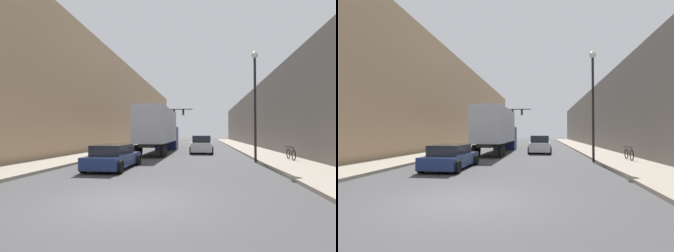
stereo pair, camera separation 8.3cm
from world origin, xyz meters
The scene contains 11 objects.
ground_plane centered at (0.00, 0.00, 0.00)m, with size 200.00×200.00×0.00m, color #424244.
sidewalk_right centered at (7.35, 30.00, 0.07)m, with size 3.33×80.00×0.15m.
sidewalk_left centered at (-7.35, 30.00, 0.07)m, with size 3.33×80.00×0.15m.
building_right centered at (12.01, 30.00, 4.09)m, with size 6.00×80.00×8.19m.
building_left centered at (-12.01, 30.00, 6.01)m, with size 6.00×80.00×12.02m.
semi_truck centered at (-2.19, 18.00, 2.34)m, with size 2.43×12.39×4.18m.
sedan_car centered at (-2.75, 6.59, 0.63)m, with size 2.07×4.74×1.32m.
suv_car centered at (1.88, 18.75, 0.80)m, with size 2.15×4.99×1.69m.
traffic_signal_gantry centered at (-3.91, 34.05, 4.28)m, with size 5.96×0.35×5.99m.
street_lamp centered at (5.53, 10.97, 4.71)m, with size 0.44×0.44×7.44m.
parked_bicycle centered at (7.90, 11.39, 0.53)m, with size 0.44×1.82×0.86m.
Camera 1 is at (2.15, -7.18, 1.95)m, focal length 28.00 mm.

